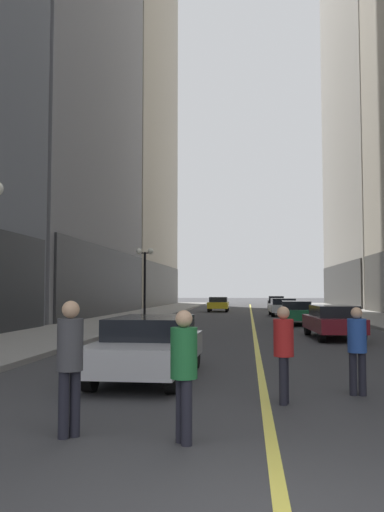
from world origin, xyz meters
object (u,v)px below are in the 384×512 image
(pedestrian_in_blue_hoodie, at_px, (357,344))
(car_silver, at_px, (150,345))
(car_white, at_px, (283,306))
(car_yellow, at_px, (218,304))
(pedestrian_with_orange_bag, at_px, (70,357))
(car_green, at_px, (296,312))
(street_lamp_left_far, at_px, (145,268))
(car_black, at_px, (276,302))
(pedestrian_in_red_jacket, at_px, (284,347))
(pedestrian_in_green_parka, at_px, (184,366))
(car_maroon, at_px, (333,320))

(pedestrian_in_blue_hoodie, bearing_deg, car_silver, 159.36)
(car_silver, relative_size, car_white, 1.11)
(car_white, xyz_separation_m, car_yellow, (-5.27, 8.01, -0.00))
(pedestrian_in_blue_hoodie, height_order, pedestrian_with_orange_bag, pedestrian_with_orange_bag)
(car_silver, height_order, pedestrian_in_blue_hoodie, pedestrian_in_blue_hoodie)
(car_green, relative_size, pedestrian_with_orange_bag, 2.69)
(pedestrian_with_orange_bag, bearing_deg, street_lamp_left_far, 98.79)
(street_lamp_left_far, bearing_deg, pedestrian_in_blue_hoodie, -69.17)
(car_green, xyz_separation_m, pedestrian_in_blue_hoodie, (-0.70, -20.53, 0.21))
(car_black, xyz_separation_m, pedestrian_in_red_jacket, (-2.38, -48.37, 0.23))
(car_white, bearing_deg, pedestrian_in_blue_hoodie, -91.16)
(car_white, distance_m, pedestrian_in_green_parka, 34.15)
(car_maroon, bearing_deg, car_black, 90.60)
(street_lamp_left_far, bearing_deg, car_green, -4.90)
(street_lamp_left_far, bearing_deg, car_white, 46.95)
(car_green, xyz_separation_m, car_white, (-0.08, 10.09, -0.00))
(car_maroon, relative_size, pedestrian_in_green_parka, 2.81)
(car_yellow, xyz_separation_m, pedestrian_in_blue_hoodie, (4.65, -38.62, 0.21))
(car_green, relative_size, pedestrian_in_blue_hoodie, 2.97)
(pedestrian_with_orange_bag, bearing_deg, pedestrian_in_red_jacket, 39.03)
(car_maroon, xyz_separation_m, car_black, (-0.37, 35.84, 0.00))
(pedestrian_with_orange_bag, height_order, street_lamp_left_far, street_lamp_left_far)
(car_green, distance_m, car_yellow, 18.87)
(car_black, bearing_deg, car_white, -91.28)
(car_silver, distance_m, car_yellow, 37.07)
(car_silver, distance_m, pedestrian_in_blue_hoodie, 4.42)
(pedestrian_in_green_parka, bearing_deg, pedestrian_with_orange_bag, 175.35)
(car_silver, relative_size, car_maroon, 1.03)
(pedestrian_in_red_jacket, xyz_separation_m, street_lamp_left_far, (-6.71, 22.16, 2.31))
(car_white, distance_m, pedestrian_with_orange_bag, 34.21)
(street_lamp_left_far, bearing_deg, car_yellow, 78.75)
(pedestrian_in_blue_hoodie, bearing_deg, car_green, 88.05)
(pedestrian_with_orange_bag, height_order, pedestrian_in_green_parka, pedestrian_with_orange_bag)
(car_green, height_order, street_lamp_left_far, street_lamp_left_far)
(car_green, bearing_deg, car_yellow, 106.47)
(car_white, xyz_separation_m, pedestrian_in_red_jacket, (-2.00, -31.49, 0.23))
(car_maroon, distance_m, car_green, 8.89)
(car_yellow, bearing_deg, car_maroon, -77.42)
(pedestrian_in_blue_hoodie, height_order, pedestrian_in_red_jacket, pedestrian_in_red_jacket)
(car_black, relative_size, pedestrian_in_blue_hoodie, 3.00)
(pedestrian_in_green_parka, bearing_deg, car_black, 85.75)
(car_maroon, relative_size, pedestrian_in_red_jacket, 2.85)
(car_maroon, xyz_separation_m, street_lamp_left_far, (-9.47, 9.62, 2.54))
(pedestrian_in_blue_hoodie, relative_size, street_lamp_left_far, 0.36)
(car_silver, height_order, street_lamp_left_far, street_lamp_left_far)
(car_black, relative_size, pedestrian_in_green_parka, 2.90)
(car_maroon, relative_size, pedestrian_with_orange_bag, 2.63)
(car_maroon, distance_m, pedestrian_in_blue_hoodie, 11.74)
(car_green, bearing_deg, car_white, 90.46)
(car_maroon, bearing_deg, car_green, 94.32)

